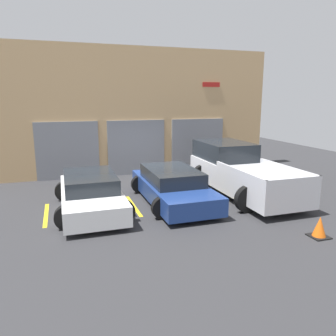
{
  "coord_description": "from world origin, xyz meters",
  "views": [
    {
      "loc": [
        -3.53,
        -11.86,
        3.51
      ],
      "look_at": [
        0.0,
        -1.12,
        1.1
      ],
      "focal_mm": 35.0,
      "sensor_mm": 36.0,
      "label": 1
    }
  ],
  "objects_px": {
    "pickup_truck": "(239,171)",
    "traffic_cone": "(320,228)",
    "sedan_side": "(172,186)",
    "sedan_white": "(91,193)"
  },
  "relations": [
    {
      "from": "pickup_truck",
      "to": "traffic_cone",
      "type": "distance_m",
      "value": 4.33
    },
    {
      "from": "traffic_cone",
      "to": "sedan_side",
      "type": "bearing_deg",
      "value": 123.58
    },
    {
      "from": "sedan_white",
      "to": "traffic_cone",
      "type": "relative_size",
      "value": 7.96
    },
    {
      "from": "sedan_white",
      "to": "sedan_side",
      "type": "distance_m",
      "value": 2.75
    },
    {
      "from": "pickup_truck",
      "to": "sedan_side",
      "type": "height_order",
      "value": "pickup_truck"
    },
    {
      "from": "pickup_truck",
      "to": "traffic_cone",
      "type": "bearing_deg",
      "value": -91.38
    },
    {
      "from": "pickup_truck",
      "to": "sedan_side",
      "type": "distance_m",
      "value": 2.78
    },
    {
      "from": "sedan_white",
      "to": "traffic_cone",
      "type": "height_order",
      "value": "sedan_white"
    },
    {
      "from": "sedan_white",
      "to": "sedan_side",
      "type": "bearing_deg",
      "value": 0.04
    },
    {
      "from": "pickup_truck",
      "to": "sedan_side",
      "type": "xyz_separation_m",
      "value": [
        -2.75,
        -0.31,
        -0.28
      ]
    }
  ]
}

